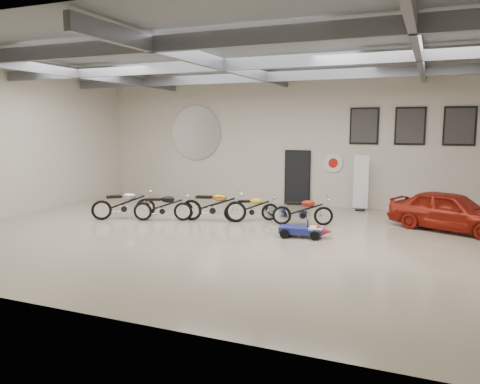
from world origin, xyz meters
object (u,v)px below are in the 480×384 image
at_px(banner_stand, 361,184).
at_px(motorcycle_red, 303,210).
at_px(motorcycle_silver, 124,203).
at_px(motorcycle_black, 163,206).
at_px(motorcycle_gold, 213,205).
at_px(vintage_car, 450,211).
at_px(go_kart, 306,228).
at_px(motorcycle_yellow, 251,207).

relative_size(banner_stand, motorcycle_red, 1.07).
distance_m(motorcycle_silver, motorcycle_black, 1.40).
distance_m(motorcycle_silver, motorcycle_gold, 3.07).
height_order(motorcycle_silver, vintage_car, vintage_car).
bearing_deg(motorcycle_red, go_kart, -89.57).
distance_m(motorcycle_silver, vintage_car, 10.33).
bearing_deg(motorcycle_silver, motorcycle_gold, -25.00).
bearing_deg(banner_stand, motorcycle_black, -144.55).
bearing_deg(vintage_car, motorcycle_silver, 124.59).
relative_size(motorcycle_red, vintage_car, 0.53).
height_order(motorcycle_silver, motorcycle_yellow, motorcycle_silver).
xyz_separation_m(banner_stand, vintage_car, (2.95, -2.35, -0.40)).
xyz_separation_m(motorcycle_yellow, go_kart, (2.23, -1.56, -0.19)).
bearing_deg(banner_stand, motorcycle_yellow, -134.65).
xyz_separation_m(banner_stand, motorcycle_yellow, (-3.05, -3.27, -0.54)).
distance_m(banner_stand, motorcycle_yellow, 4.50).
bearing_deg(motorcycle_black, motorcycle_red, -7.49).
bearing_deg(vintage_car, go_kart, 145.44).
height_order(motorcycle_gold, motorcycle_yellow, motorcycle_gold).
bearing_deg(motorcycle_red, motorcycle_yellow, 162.27).
height_order(banner_stand, go_kart, banner_stand).
height_order(motorcycle_silver, motorcycle_red, motorcycle_silver).
bearing_deg(go_kart, motorcycle_yellow, 137.84).
relative_size(banner_stand, go_kart, 1.34).
xyz_separation_m(banner_stand, motorcycle_red, (-1.31, -3.28, -0.51)).
bearing_deg(go_kart, vintage_car, 26.14).
relative_size(banner_stand, motorcycle_silver, 0.97).
distance_m(motorcycle_black, motorcycle_gold, 1.68).
distance_m(banner_stand, motorcycle_red, 3.57).
distance_m(banner_stand, motorcycle_silver, 8.50).
bearing_deg(motorcycle_silver, motorcycle_black, -30.31).
distance_m(banner_stand, motorcycle_gold, 5.66).
height_order(motorcycle_silver, motorcycle_black, motorcycle_silver).
distance_m(motorcycle_black, motorcycle_red, 4.57).
bearing_deg(banner_stand, vintage_car, -40.21).
height_order(motorcycle_yellow, go_kart, motorcycle_yellow).
height_order(motorcycle_red, vintage_car, vintage_car).
bearing_deg(motorcycle_silver, banner_stand, -7.07).
bearing_deg(motorcycle_black, vintage_car, -8.17).
relative_size(banner_stand, vintage_car, 0.57).
bearing_deg(motorcycle_gold, vintage_car, 0.30).
xyz_separation_m(banner_stand, go_kart, (-0.81, -4.83, -0.73)).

